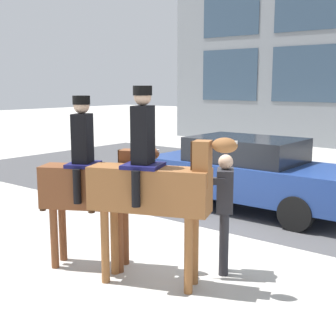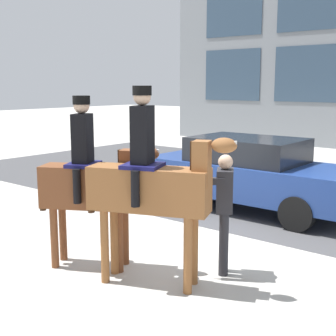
# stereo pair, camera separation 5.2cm
# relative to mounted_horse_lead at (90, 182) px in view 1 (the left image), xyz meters

# --- Properties ---
(ground_plane) EXTENTS (80.00, 80.00, 0.00)m
(ground_plane) POSITION_rel_mounted_horse_lead_xyz_m (0.52, 2.04, -1.25)
(ground_plane) COLOR #B2AFA8
(road_surface) EXTENTS (20.88, 8.50, 0.01)m
(road_surface) POSITION_rel_mounted_horse_lead_xyz_m (0.52, 6.79, -1.25)
(road_surface) COLOR #444447
(road_surface) RESTS_ON ground_plane
(mounted_horse_lead) EXTENTS (1.63, 1.10, 2.45)m
(mounted_horse_lead) POSITION_rel_mounted_horse_lead_xyz_m (0.00, 0.00, 0.00)
(mounted_horse_lead) COLOR brown
(mounted_horse_lead) RESTS_ON ground_plane
(mounted_horse_companion) EXTENTS (1.89, 1.00, 2.58)m
(mounted_horse_companion) POSITION_rel_mounted_horse_lead_xyz_m (1.07, 0.08, 0.09)
(mounted_horse_companion) COLOR brown
(mounted_horse_companion) RESTS_ON ground_plane
(pedestrian_bystander) EXTENTS (0.73, 0.77, 1.67)m
(pedestrian_bystander) POSITION_rel_mounted_horse_lead_xyz_m (1.61, 0.95, -0.26)
(pedestrian_bystander) COLOR #232328
(pedestrian_bystander) RESTS_ON ground_plane
(street_car_near_lane) EXTENTS (4.48, 1.84, 1.51)m
(street_car_near_lane) POSITION_rel_mounted_horse_lead_xyz_m (0.19, 4.22, -0.46)
(street_car_near_lane) COLOR navy
(street_car_near_lane) RESTS_ON ground_plane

